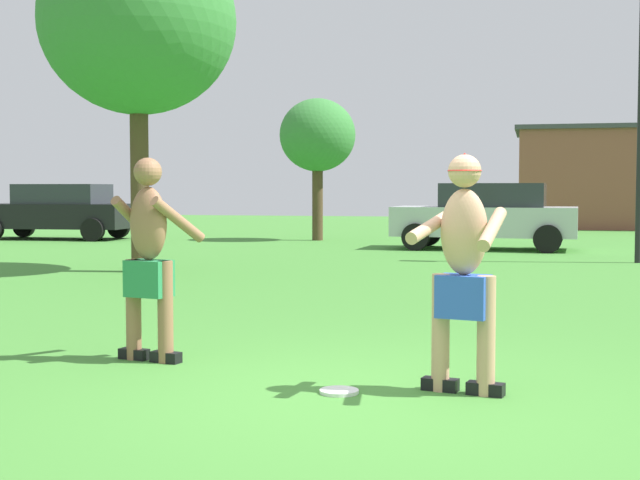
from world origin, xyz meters
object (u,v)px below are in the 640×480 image
Objects in this scene: car_silver_near_post at (487,215)px; car_black_far_end at (58,211)px; player_with_cap at (463,262)px; tree_left_field at (138,22)px; tree_behind_players at (318,136)px; frisbee at (339,391)px; player_in_green at (149,254)px.

car_silver_near_post is 12.29m from car_black_far_end.
car_black_far_end is (-12.80, 16.81, -0.11)m from player_with_cap.
player_with_cap is at bearing -52.41° from tree_left_field.
tree_left_field reaches higher than tree_behind_players.
tree_behind_players reaches higher than player_with_cap.
tree_left_field is 1.50× the size of tree_behind_players.
tree_left_field is (-5.34, 8.25, 4.31)m from frisbee.
player_in_green is at bearing 167.43° from player_with_cap.
car_silver_near_post is at bearing -7.00° from car_black_far_end.
tree_left_field reaches higher than player_with_cap.
car_silver_near_post is at bearing -29.01° from tree_behind_players.
tree_left_field reaches higher than frisbee.
car_black_far_end is (-10.13, 16.22, -0.08)m from player_in_green.
car_silver_near_post is 9.82m from tree_left_field.
tree_behind_players reaches higher than player_in_green.
player_with_cap is 6.08× the size of frisbee.
car_silver_near_post and car_black_far_end have the same top height.
player_with_cap is 15.33m from car_silver_near_post.
player_with_cap is 0.39× the size of car_black_far_end.
tree_behind_players is (-4.81, 2.67, 2.09)m from car_silver_near_post.
player_in_green is 0.29× the size of tree_left_field.
frisbee is 0.05× the size of tree_left_field.
frisbee is 0.06× the size of car_silver_near_post.
car_black_far_end is at bearing 122.00° from player_in_green.
player_with_cap is 2.73m from player_in_green.
tree_behind_players reaches higher than car_black_far_end.
tree_left_field is at bearing -53.02° from car_black_far_end.
car_silver_near_post is (0.26, 15.52, 0.81)m from frisbee.
car_black_far_end is at bearing 125.06° from frisbee.
car_black_far_end is 0.74× the size of tree_left_field.
player_in_green is 0.39× the size of car_silver_near_post.
player_in_green is 17.72m from tree_behind_players.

